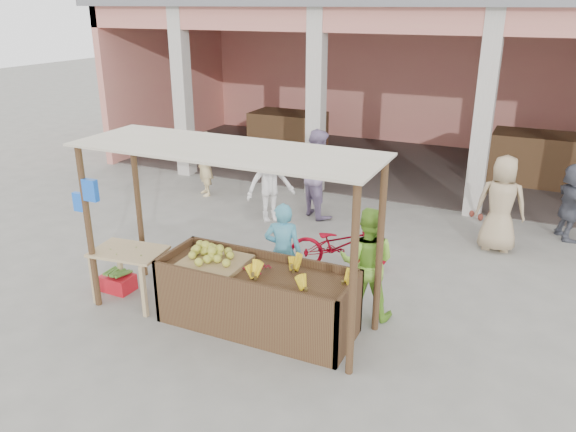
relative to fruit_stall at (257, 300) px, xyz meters
The scene contains 20 objects.
ground 0.64m from the fruit_stall, behind, with size 60.00×60.00×0.00m, color slate.
market_building 9.23m from the fruit_stall, 92.86° to the left, with size 14.40×6.40×4.20m.
fruit_stall is the anchor object (origin of this frame).
stall_awning 1.66m from the fruit_stall, behind, with size 4.09×1.35×2.39m.
banana_heap 0.77m from the fruit_stall, ahead, with size 1.19×0.65×0.22m, color gold, non-canonical shape.
melon_tray 0.80m from the fruit_stall, behind, with size 0.84×0.72×0.22m.
berry_heap 0.47m from the fruit_stall, 56.00° to the left, with size 0.44×0.36×0.14m, color maroon.
side_table 1.99m from the fruit_stall, behind, with size 1.07×0.78×0.80m.
papaya_pile 2.04m from the fruit_stall, behind, with size 0.67×0.38×0.19m, color #4D8029, non-canonical shape.
red_crate 2.40m from the fruit_stall, behind, with size 0.47×0.34×0.25m, color red.
plantain_bundle 2.39m from the fruit_stall, behind, with size 0.37×0.26×0.07m, color #4D7F2E, non-canonical shape.
produce_sacks 5.92m from the fruit_stall, 67.32° to the left, with size 0.91×0.68×0.55m.
vendor_blue 0.94m from the fruit_stall, 91.92° to the left, with size 0.59×0.43×1.57m, color #4CA4C4.
vendor_green 1.57m from the fruit_stall, 36.70° to the left, with size 0.80×0.46×1.67m, color #7EBC36.
motorcycle 2.15m from the fruit_stall, 79.79° to the left, with size 1.69×0.58×0.88m, color maroon.
shopper_a 3.95m from the fruit_stall, 113.97° to the left, with size 1.08×0.54×1.68m, color white.
shopper_c 4.81m from the fruit_stall, 56.77° to the left, with size 0.90×0.59×1.88m, color tan.
shopper_d 6.32m from the fruit_stall, 53.60° to the left, with size 1.38×0.57×1.49m, color #535662.
shopper_e 5.74m from the fruit_stall, 129.59° to the left, with size 0.55×0.42×1.49m, color #F0D18F.
shopper_f 4.40m from the fruit_stall, 101.59° to the left, with size 0.95×0.54×1.94m, color #947EA8.
Camera 1 is at (3.62, -5.75, 4.07)m, focal length 35.00 mm.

